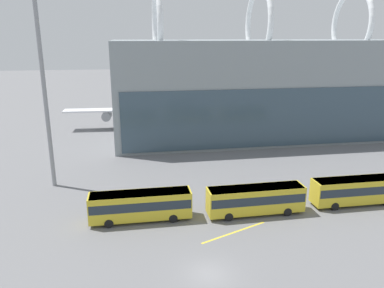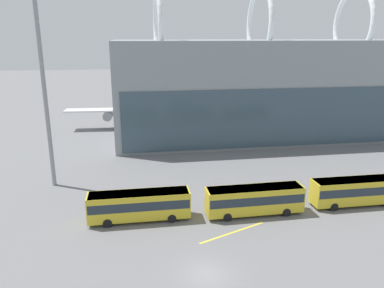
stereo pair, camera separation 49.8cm
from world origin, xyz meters
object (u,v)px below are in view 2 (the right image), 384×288
(shuttle_bus_1, at_px, (254,199))
(shuttle_bus_0, at_px, (139,204))
(airliner_at_gate_far, at_px, (160,105))
(airliner_parked_remote, at_px, (365,93))
(shuttle_bus_2, at_px, (357,190))
(floodlight_mast, at_px, (41,57))

(shuttle_bus_1, bearing_deg, shuttle_bus_0, 176.55)
(airliner_at_gate_far, bearing_deg, airliner_parked_remote, -74.70)
(airliner_parked_remote, distance_m, shuttle_bus_1, 79.43)
(airliner_at_gate_far, xyz_separation_m, shuttle_bus_0, (-6.03, -45.99, -3.22))
(airliner_parked_remote, bearing_deg, shuttle_bus_2, 62.30)
(shuttle_bus_1, bearing_deg, airliner_parked_remote, 47.77)
(airliner_parked_remote, bearing_deg, shuttle_bus_0, 47.58)
(airliner_at_gate_far, distance_m, shuttle_bus_1, 47.32)
(shuttle_bus_0, distance_m, floodlight_mast, 23.34)
(airliner_parked_remote, relative_size, floodlight_mast, 1.40)
(airliner_parked_remote, bearing_deg, shuttle_bus_1, 54.39)
(airliner_parked_remote, distance_m, shuttle_bus_2, 70.82)
(airliner_parked_remote, height_order, shuttle_bus_1, airliner_parked_remote)
(shuttle_bus_1, bearing_deg, airliner_at_gate_far, 98.29)
(shuttle_bus_2, xyz_separation_m, floodlight_mast, (-38.65, 12.68, 15.78))
(shuttle_bus_1, relative_size, shuttle_bus_2, 1.00)
(shuttle_bus_2, height_order, floodlight_mast, floodlight_mast)
(floodlight_mast, bearing_deg, shuttle_bus_0, -46.91)
(shuttle_bus_1, height_order, floodlight_mast, floodlight_mast)
(airliner_at_gate_far, relative_size, airliner_parked_remote, 1.03)
(shuttle_bus_0, xyz_separation_m, floodlight_mast, (-11.75, 12.56, 15.78))
(airliner_parked_remote, xyz_separation_m, shuttle_bus_2, (-39.12, -58.97, -2.68))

